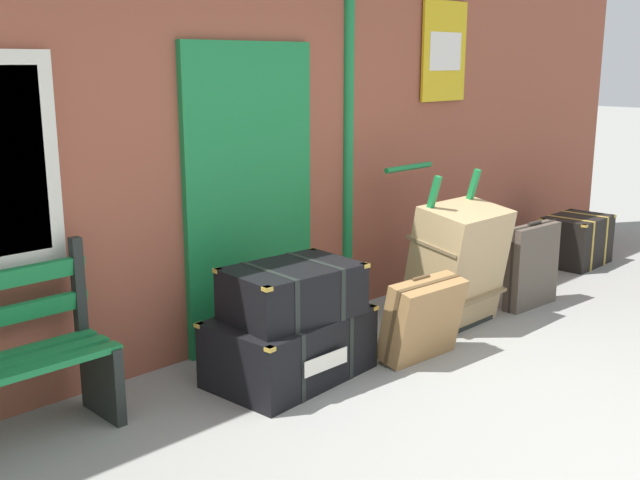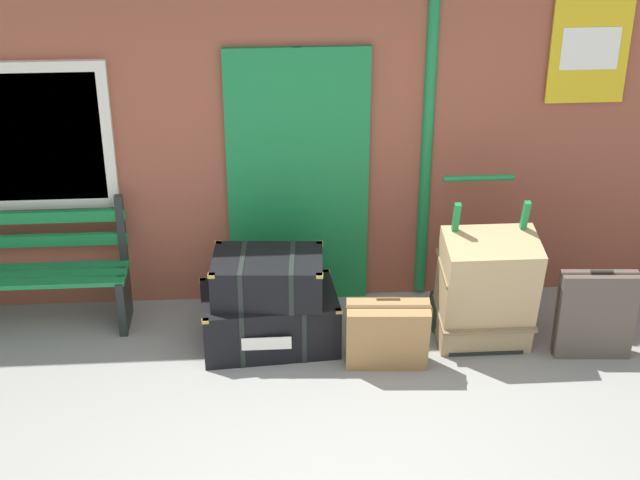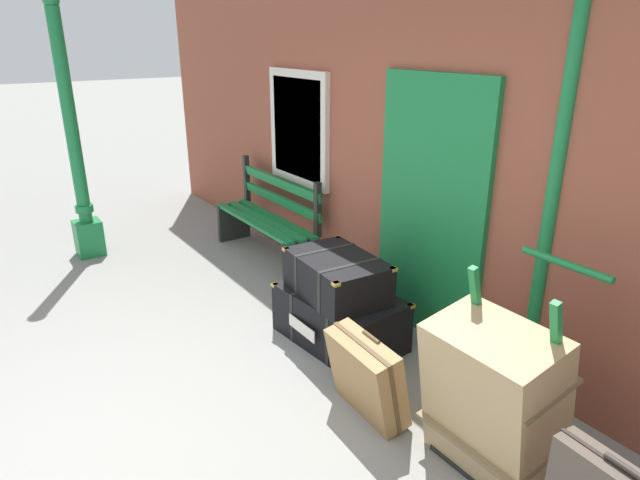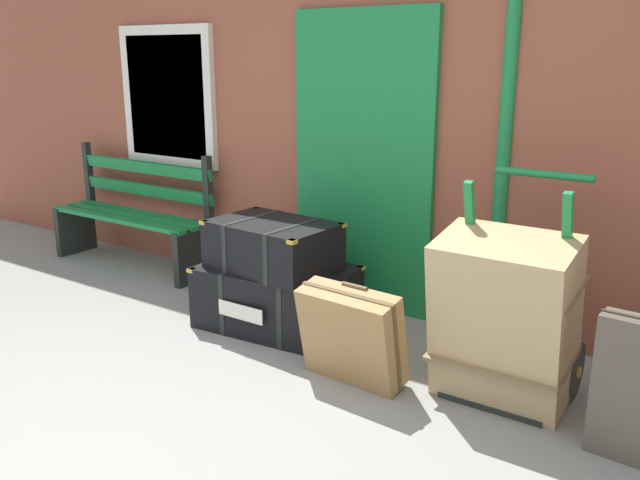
% 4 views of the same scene
% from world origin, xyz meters
% --- Properties ---
extents(ground_plane, '(60.00, 60.00, 0.00)m').
position_xyz_m(ground_plane, '(0.00, 0.00, 0.00)').
color(ground_plane, gray).
extents(brick_facade, '(10.40, 0.35, 3.20)m').
position_xyz_m(brick_facade, '(-0.01, 2.60, 1.60)').
color(brick_facade, brown).
rests_on(brick_facade, ground).
extents(platform_bench, '(1.60, 0.43, 1.01)m').
position_xyz_m(platform_bench, '(-2.17, 2.16, 0.44)').
color(platform_bench, '#197A3D').
rests_on(platform_bench, ground).
extents(steamer_trunk_base, '(1.06, 0.73, 0.43)m').
position_xyz_m(steamer_trunk_base, '(-0.29, 1.75, 0.21)').
color(steamer_trunk_base, black).
rests_on(steamer_trunk_base, ground).
extents(steamer_trunk_middle, '(0.85, 0.60, 0.33)m').
position_xyz_m(steamer_trunk_middle, '(-0.30, 1.72, 0.58)').
color(steamer_trunk_middle, black).
rests_on(steamer_trunk_middle, steamer_trunk_base).
extents(porters_trolley, '(0.71, 0.68, 1.18)m').
position_xyz_m(porters_trolley, '(1.31, 1.79, 0.27)').
color(porters_trolley, black).
rests_on(porters_trolley, ground).
extents(large_brown_trunk, '(0.70, 0.57, 0.94)m').
position_xyz_m(large_brown_trunk, '(1.31, 1.62, 0.47)').
color(large_brown_trunk, tan).
rests_on(large_brown_trunk, ground).
extents(suitcase_tan, '(0.61, 0.34, 0.58)m').
position_xyz_m(suitcase_tan, '(0.54, 1.35, 0.28)').
color(suitcase_tan, olive).
rests_on(suitcase_tan, ground).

